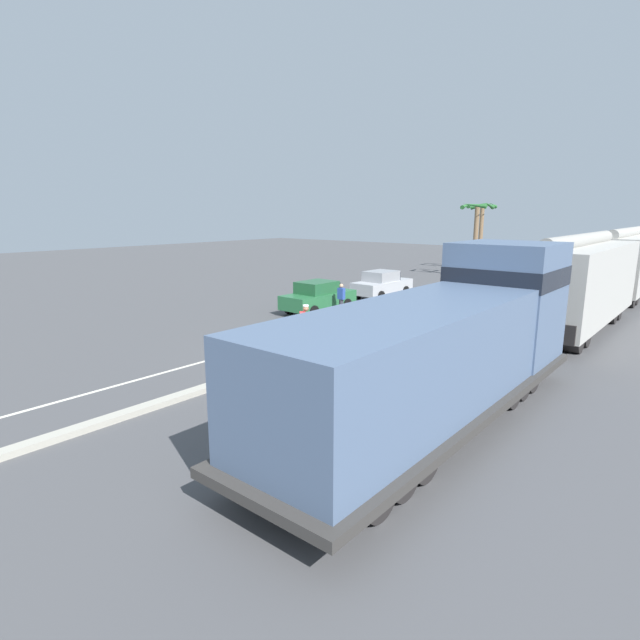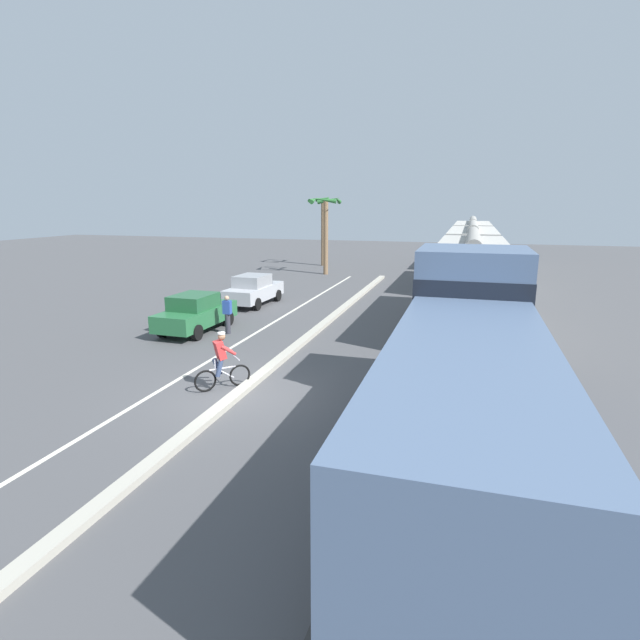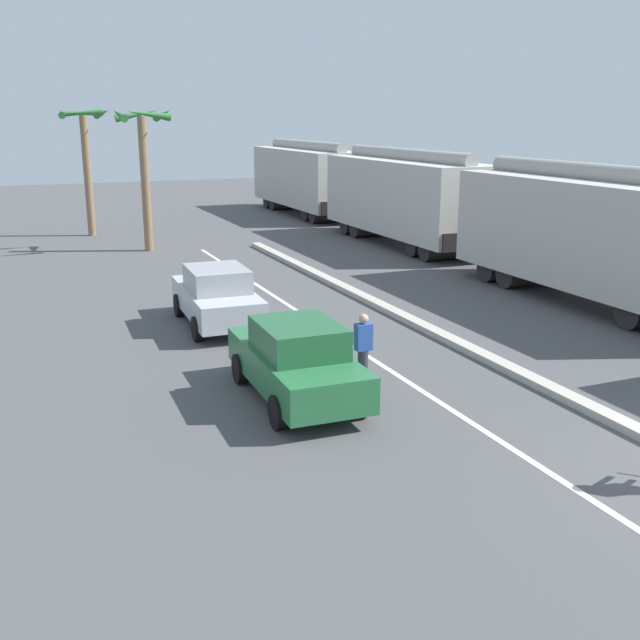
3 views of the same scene
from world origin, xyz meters
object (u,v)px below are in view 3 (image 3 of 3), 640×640
at_px(palm_tree_far, 85,145).
at_px(pedestrian_by_cars, 363,350).
at_px(parked_car_silver, 217,296).
at_px(hopper_car_lead, 596,236).
at_px(parked_car_green, 297,360).
at_px(hopper_car_trailing, 306,178).
at_px(hopper_car_middle, 405,198).
at_px(palm_tree_near, 144,149).

height_order(palm_tree_far, pedestrian_by_cars, palm_tree_far).
height_order(parked_car_silver, pedestrian_by_cars, same).
height_order(hopper_car_lead, parked_car_green, hopper_car_lead).
relative_size(hopper_car_trailing, parked_car_silver, 2.48).
bearing_deg(hopper_car_lead, hopper_car_middle, 90.00).
xyz_separation_m(hopper_car_lead, pedestrian_by_cars, (-9.64, -3.99, -1.23)).
bearing_deg(hopper_car_lead, pedestrian_by_cars, -157.50).
distance_m(hopper_car_lead, parked_car_silver, 11.36).
bearing_deg(hopper_car_trailing, palm_tree_far, -164.64).
xyz_separation_m(parked_car_green, palm_tree_far, (-1.32, 23.79, 3.42)).
xyz_separation_m(palm_tree_near, pedestrian_by_cars, (1.02, -18.50, -3.35)).
bearing_deg(hopper_car_trailing, hopper_car_middle, -90.00).
bearing_deg(parked_car_green, pedestrian_by_cars, 0.39).
height_order(hopper_car_lead, hopper_car_trailing, same).
bearing_deg(hopper_car_lead, palm_tree_near, 126.30).
bearing_deg(hopper_car_middle, hopper_car_lead, -90.00).
bearing_deg(hopper_car_middle, parked_car_green, -125.47).
height_order(palm_tree_near, palm_tree_far, palm_tree_far).
distance_m(hopper_car_lead, pedestrian_by_cars, 10.50).
relative_size(hopper_car_middle, pedestrian_by_cars, 6.54).
xyz_separation_m(hopper_car_trailing, parked_car_green, (-11.12, -27.20, -1.26)).
xyz_separation_m(parked_car_green, pedestrian_by_cars, (1.48, 0.01, 0.03)).
relative_size(hopper_car_trailing, parked_car_green, 2.50).
relative_size(palm_tree_far, pedestrian_by_cars, 3.65).
distance_m(hopper_car_trailing, palm_tree_near, 13.91).
xyz_separation_m(parked_car_green, parked_car_silver, (-0.00, 5.98, 0.00)).
bearing_deg(pedestrian_by_cars, parked_car_green, -179.61).
bearing_deg(parked_car_silver, pedestrian_by_cars, -76.08).
height_order(parked_car_green, pedestrian_by_cars, same).
bearing_deg(palm_tree_near, pedestrian_by_cars, -86.83).
height_order(hopper_car_lead, parked_car_silver, hopper_car_lead).
relative_size(palm_tree_near, palm_tree_far, 1.00).
relative_size(hopper_car_lead, palm_tree_far, 1.79).
distance_m(hopper_car_trailing, parked_car_silver, 23.99).
height_order(hopper_car_lead, palm_tree_near, palm_tree_near).
distance_m(hopper_car_lead, palm_tree_near, 18.13).
distance_m(hopper_car_middle, palm_tree_far, 15.04).
bearing_deg(hopper_car_trailing, parked_car_silver, -117.65).
distance_m(hopper_car_middle, parked_car_green, 19.20).
distance_m(parked_car_green, parked_car_silver, 5.98).
bearing_deg(palm_tree_far, parked_car_silver, -85.78).
bearing_deg(hopper_car_middle, palm_tree_near, 164.71).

